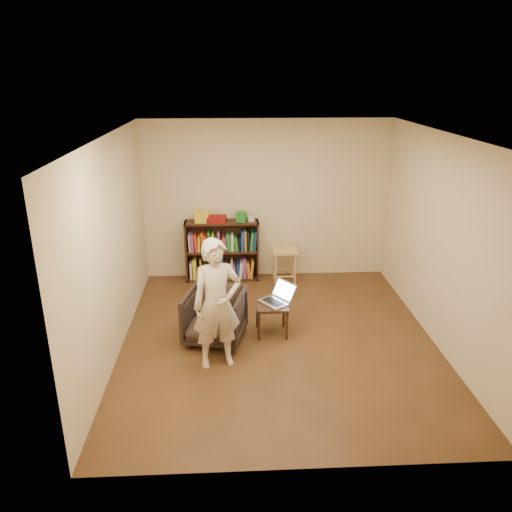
{
  "coord_description": "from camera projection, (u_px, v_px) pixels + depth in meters",
  "views": [
    {
      "loc": [
        -0.59,
        -5.68,
        3.28
      ],
      "look_at": [
        -0.27,
        0.35,
        1.04
      ],
      "focal_mm": 35.0,
      "sensor_mm": 36.0,
      "label": 1
    }
  ],
  "objects": [
    {
      "name": "ceiling",
      "position": [
        282.0,
        136.0,
        5.58
      ],
      "size": [
        4.5,
        4.5,
        0.0
      ],
      "primitive_type": "plane",
      "color": "silver",
      "rests_on": "wall_back"
    },
    {
      "name": "box_green",
      "position": [
        241.0,
        217.0,
        8.04
      ],
      "size": [
        0.18,
        0.18,
        0.15
      ],
      "primitive_type": "cube",
      "rotation": [
        0.0,
        0.0,
        -0.24
      ],
      "color": "#217E2B",
      "rests_on": "bookshelf"
    },
    {
      "name": "person",
      "position": [
        217.0,
        304.0,
        5.69
      ],
      "size": [
        0.64,
        0.5,
        1.56
      ],
      "primitive_type": "imported",
      "rotation": [
        0.0,
        0.0,
        0.24
      ],
      "color": "beige",
      "rests_on": "floor"
    },
    {
      "name": "wall_left",
      "position": [
        113.0,
        248.0,
        5.93
      ],
      "size": [
        0.0,
        4.5,
        4.5
      ],
      "primitive_type": "plane",
      "rotation": [
        1.57,
        0.0,
        1.57
      ],
      "color": "beige",
      "rests_on": "floor"
    },
    {
      "name": "floor",
      "position": [
        278.0,
        340.0,
        6.48
      ],
      "size": [
        4.5,
        4.5,
        0.0
      ],
      "primitive_type": "plane",
      "color": "#442C15",
      "rests_on": "ground"
    },
    {
      "name": "red_cloth",
      "position": [
        217.0,
        219.0,
        8.0
      ],
      "size": [
        0.31,
        0.24,
        0.1
      ],
      "primitive_type": "cube",
      "rotation": [
        0.0,
        0.0,
        -0.08
      ],
      "color": "maroon",
      "rests_on": "bookshelf"
    },
    {
      "name": "box_yellow",
      "position": [
        202.0,
        217.0,
        7.98
      ],
      "size": [
        0.24,
        0.19,
        0.18
      ],
      "primitive_type": "cube",
      "rotation": [
        0.0,
        0.0,
        -0.17
      ],
      "color": "yellow",
      "rests_on": "bookshelf"
    },
    {
      "name": "bookshelf",
      "position": [
        222.0,
        254.0,
        8.25
      ],
      "size": [
        1.2,
        0.3,
        1.0
      ],
      "color": "black",
      "rests_on": "floor"
    },
    {
      "name": "armchair",
      "position": [
        215.0,
        316.0,
        6.37
      ],
      "size": [
        0.87,
        0.89,
        0.67
      ],
      "primitive_type": "imported",
      "rotation": [
        0.0,
        0.0,
        -0.23
      ],
      "color": "black",
      "rests_on": "floor"
    },
    {
      "name": "wall_back",
      "position": [
        266.0,
        200.0,
        8.14
      ],
      "size": [
        4.0,
        0.0,
        4.0
      ],
      "primitive_type": "plane",
      "rotation": [
        1.57,
        0.0,
        0.0
      ],
      "color": "beige",
      "rests_on": "floor"
    },
    {
      "name": "laptop",
      "position": [
        277.0,
        298.0,
        6.56
      ],
      "size": [
        0.53,
        0.53,
        0.25
      ],
      "rotation": [
        0.0,
        0.0,
        -0.93
      ],
      "color": "silver",
      "rests_on": "side_table"
    },
    {
      "name": "side_table",
      "position": [
        272.0,
        309.0,
        6.53
      ],
      "size": [
        0.41,
        0.41,
        0.42
      ],
      "color": "black",
      "rests_on": "floor"
    },
    {
      "name": "stool",
      "position": [
        285.0,
        255.0,
        8.1
      ],
      "size": [
        0.4,
        0.4,
        0.58
      ],
      "color": "tan",
      "rests_on": "floor"
    },
    {
      "name": "wall_right",
      "position": [
        442.0,
        243.0,
        6.13
      ],
      "size": [
        0.0,
        4.5,
        4.5
      ],
      "primitive_type": "plane",
      "rotation": [
        1.57,
        0.0,
        -1.57
      ],
      "color": "beige",
      "rests_on": "floor"
    },
    {
      "name": "box_white",
      "position": [
        251.0,
        219.0,
        8.06
      ],
      "size": [
        0.11,
        0.11,
        0.07
      ],
      "primitive_type": "cube",
      "rotation": [
        0.0,
        0.0,
        0.21
      ],
      "color": "beige",
      "rests_on": "bookshelf"
    }
  ]
}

